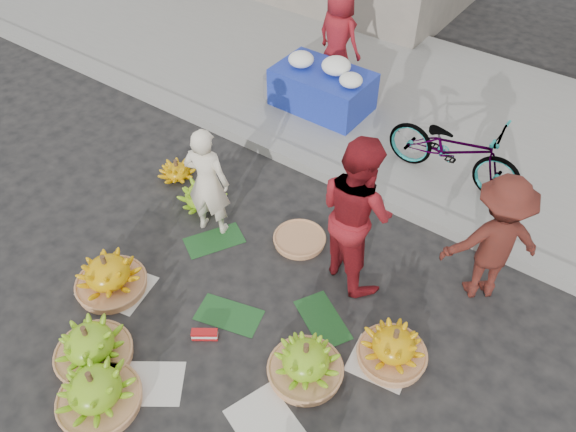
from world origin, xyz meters
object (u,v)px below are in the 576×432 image
Objects in this scene: banana_bunch_0 at (108,274)px; vendor_cream at (207,182)px; bicycle at (455,149)px; flower_table at (323,87)px; banana_bunch_4 at (306,361)px.

vendor_cream is (0.27, 1.29, 0.48)m from banana_bunch_0.
banana_bunch_0 is at bearing 60.10° from vendor_cream.
flower_table is at bearing 79.04° from bicycle.
banana_bunch_0 is 0.44× the size of bicycle.
flower_table is (0.02, 4.01, 0.23)m from banana_bunch_0.
vendor_cream is (-1.95, 0.95, 0.49)m from banana_bunch_4.
vendor_cream is at bearing 154.01° from banana_bunch_4.
banana_bunch_4 is 3.25m from bicycle.
banana_bunch_4 is at bearing 136.00° from vendor_cream.
banana_bunch_0 is 0.54× the size of vendor_cream.
banana_bunch_0 is 1.41m from vendor_cream.
banana_bunch_0 reaches higher than banana_bunch_4.
vendor_cream reaches higher than flower_table.
flower_table is at bearing 120.99° from banana_bunch_4.
banana_bunch_4 is 0.57× the size of flower_table.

